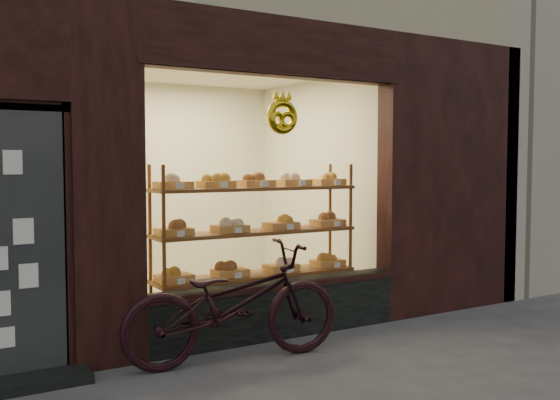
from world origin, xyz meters
TOP-DOWN VIEW (x-y plane):
  - display_shelf at (0.45, 2.55)m, footprint 2.20×0.45m
  - bicycle at (-0.25, 1.66)m, footprint 2.01×0.90m

SIDE VIEW (x-z plane):
  - bicycle at x=-0.25m, z-range 0.00..1.02m
  - display_shelf at x=0.45m, z-range 0.03..1.73m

